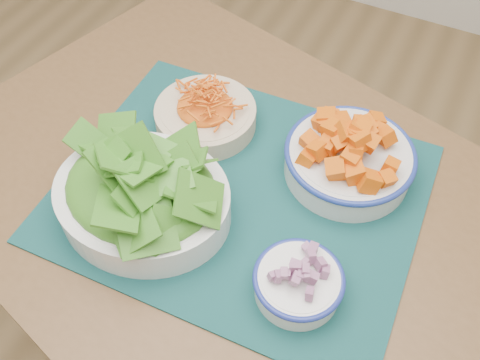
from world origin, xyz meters
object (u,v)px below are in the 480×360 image
Objects in this scene: onion_bowl at (299,281)px; squash_bowl at (350,154)px; placemat at (240,192)px; carrot_bowl at (205,112)px; lettuce_bowl at (141,188)px; table at (247,239)px.

squash_bowl is at bearing 92.72° from onion_bowl.
onion_bowl is at bearing -41.33° from placemat.
carrot_bowl reaches higher than placemat.
lettuce_bowl reaches higher than onion_bowl.
onion_bowl is at bearing -9.44° from lettuce_bowl.
carrot_bowl is (-0.14, 0.12, 0.15)m from table.
lettuce_bowl is at bearing -88.10° from carrot_bowl.
lettuce_bowl is at bearing -131.36° from table.
carrot_bowl is 0.36m from onion_bowl.
table is 0.24m from carrot_bowl.
squash_bowl reaches higher than onion_bowl.
lettuce_bowl is (-0.14, -0.09, 0.18)m from table.
table is at bearing 28.19° from lettuce_bowl.
carrot_bowl reaches higher than table.
table is 0.12m from placemat.
table is 5.19× the size of squash_bowl.
placemat is at bearing -41.33° from carrot_bowl.
lettuce_bowl is at bearing 175.67° from onion_bowl.
table is 0.23m from onion_bowl.
onion_bowl is (0.15, -0.12, 0.03)m from placemat.
lettuce_bowl reaches higher than carrot_bowl.
table is 4.23× the size of lettuce_bowl.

